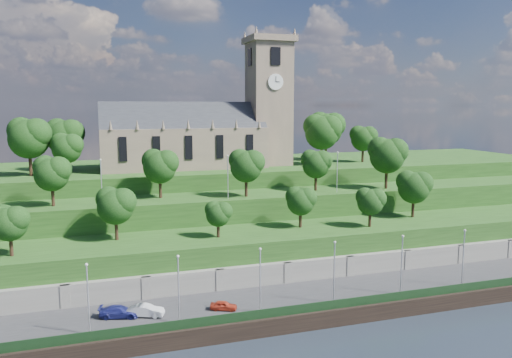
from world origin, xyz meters
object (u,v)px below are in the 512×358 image
object	(u,v)px
church	(207,130)
car_right	(119,312)
car_middle	(146,311)
car_left	(224,305)

from	to	relation	value
church	car_right	size ratio (longest dim) A/B	8.04
church	car_middle	distance (m)	47.90
car_left	car_right	size ratio (longest dim) A/B	0.70
car_right	car_middle	bearing A→B (deg)	-88.51
car_left	car_middle	size ratio (longest dim) A/B	0.76
car_left	car_middle	distance (m)	9.51
church	car_middle	bearing A→B (deg)	-112.04
car_left	church	bearing A→B (deg)	14.28
car_middle	car_right	world-z (taller)	car_middle
church	car_right	bearing A→B (deg)	-116.07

